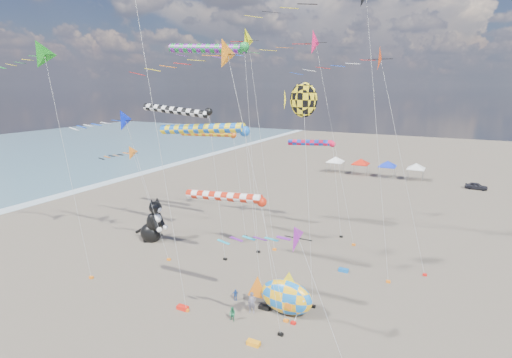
{
  "coord_description": "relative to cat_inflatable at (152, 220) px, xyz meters",
  "views": [
    {
      "loc": [
        15.2,
        -16.56,
        17.03
      ],
      "look_at": [
        0.69,
        12.0,
        9.5
      ],
      "focal_mm": 28.0,
      "sensor_mm": 36.0,
      "label": 1
    }
  ],
  "objects": [
    {
      "name": "parked_car",
      "position": [
        32.92,
        42.36,
        -1.95
      ],
      "size": [
        3.53,
        1.64,
        1.17
      ],
      "primitive_type": "imported",
      "rotation": [
        0.0,
        0.0,
        1.49
      ],
      "color": "#26262D",
      "rests_on": "ground"
    },
    {
      "name": "kite_bag_1",
      "position": [
        21.03,
        2.22,
        -2.39
      ],
      "size": [
        0.9,
        0.44,
        0.3
      ],
      "primitive_type": "cube",
      "color": "#125FB5",
      "rests_on": "ground"
    },
    {
      "name": "delta_kite_1",
      "position": [
        9.91,
        3.83,
        18.62
      ],
      "size": [
        10.91,
        2.53,
        22.69
      ],
      "color": "#F3F711",
      "rests_on": "ground"
    },
    {
      "name": "delta_kite_2",
      "position": [
        20.8,
        -12.04,
        5.64
      ],
      "size": [
        9.12,
        1.88,
        9.44
      ],
      "color": "purple",
      "rests_on": "ground"
    },
    {
      "name": "windsock_3",
      "position": [
        6.68,
        2.51,
        17.98
      ],
      "size": [
        10.14,
        0.91,
        21.05
      ],
      "color": "#198A34",
      "rests_on": "ground"
    },
    {
      "name": "fish_inflatable",
      "position": [
        18.93,
        -6.8,
        -1.1
      ],
      "size": [
        5.51,
        2.04,
        3.56
      ],
      "color": "blue",
      "rests_on": "ground"
    },
    {
      "name": "windsock_0",
      "position": [
        14.81,
        10.65,
        8.08
      ],
      "size": [
        6.84,
        0.69,
        11.05
      ],
      "color": "red",
      "rests_on": "ground"
    },
    {
      "name": "windsock_4",
      "position": [
        15.53,
        -9.47,
        6.92
      ],
      "size": [
        7.71,
        0.67,
        9.87
      ],
      "color": "red",
      "rests_on": "ground"
    },
    {
      "name": "kite_bag_0",
      "position": [
        17.22,
        -6.94,
        -2.39
      ],
      "size": [
        0.9,
        0.44,
        0.3
      ],
      "primitive_type": "cube",
      "color": "black",
      "rests_on": "ground"
    },
    {
      "name": "person_adult",
      "position": [
        16.57,
        -7.82,
        -1.7
      ],
      "size": [
        0.72,
        0.61,
        1.68
      ],
      "primitive_type": "imported",
      "rotation": [
        0.0,
        0.0,
        0.39
      ],
      "color": "slate",
      "rests_on": "ground"
    },
    {
      "name": "delta_kite_8",
      "position": [
        1.25,
        -3.24,
        11.05
      ],
      "size": [
        10.19,
        2.12,
        14.97
      ],
      "color": "#0720DB",
      "rests_on": "ground"
    },
    {
      "name": "kite_bag_2",
      "position": [
        11.54,
        -9.88,
        -2.39
      ],
      "size": [
        0.9,
        0.44,
        0.3
      ],
      "primitive_type": "cube",
      "color": "red",
      "rests_on": "ground"
    },
    {
      "name": "kite_bag_3",
      "position": [
        18.48,
        -11.27,
        -2.39
      ],
      "size": [
        0.9,
        0.44,
        0.3
      ],
      "primitive_type": "cube",
      "color": "orange",
      "rests_on": "ground"
    },
    {
      "name": "windsock_1",
      "position": [
        4.8,
        -0.6,
        12.03
      ],
      "size": [
        9.46,
        0.74,
        15.01
      ],
      "color": "black",
      "rests_on": "ground"
    },
    {
      "name": "delta_kite_3",
      "position": [
        14.37,
        -7.77,
        16.29
      ],
      "size": [
        12.23,
        2.18,
        20.25
      ],
      "color": "orange",
      "rests_on": "ground"
    },
    {
      "name": "cat_inflatable",
      "position": [
        0.0,
        0.0,
        0.0
      ],
      "size": [
        3.87,
        2.11,
        5.08
      ],
      "primitive_type": null,
      "rotation": [
        0.0,
        0.0,
        -0.06
      ],
      "color": "black",
      "rests_on": "ground"
    },
    {
      "name": "angelfish_kite",
      "position": [
        18.33,
        -3.0,
        13.28
      ],
      "size": [
        3.74,
        3.02,
        17.27
      ],
      "color": "yellow",
      "rests_on": "ground"
    },
    {
      "name": "delta_kite_7",
      "position": [
        22.72,
        4.78,
        16.59
      ],
      "size": [
        12.56,
        2.39,
        20.61
      ],
      "color": "red",
      "rests_on": "ground"
    },
    {
      "name": "windsock_2",
      "position": [
        10.98,
        -5.23,
        11.0
      ],
      "size": [
        9.84,
        0.83,
        14.0
      ],
      "color": "blue",
      "rests_on": "ground"
    },
    {
      "name": "delta_kite_9",
      "position": [
        -4.04,
        1.77,
        6.48
      ],
      "size": [
        8.42,
        1.85,
        10.28
      ],
      "color": "orange",
      "rests_on": "ground"
    },
    {
      "name": "tent_row",
      "position": [
        15.6,
        44.36,
        0.61
      ],
      "size": [
        19.2,
        4.2,
        3.8
      ],
      "color": "white",
      "rests_on": "ground"
    },
    {
      "name": "windsock_5",
      "position": [
        4.17,
        5.7,
        9.12
      ],
      "size": [
        8.6,
        0.74,
        12.09
      ],
      "color": "#DB5412",
      "rests_on": "ground"
    },
    {
      "name": "child_green",
      "position": [
        15.81,
        -9.48,
        -1.97
      ],
      "size": [
        0.6,
        0.49,
        1.13
      ],
      "primitive_type": "imported",
      "rotation": [
        0.0,
        0.0,
        -0.12
      ],
      "color": "#23794D",
      "rests_on": "ground"
    },
    {
      "name": "child_blue",
      "position": [
        14.53,
        -6.8,
        -2.06
      ],
      "size": [
        0.6,
        0.47,
        0.95
      ],
      "primitive_type": "imported",
      "rotation": [
        0.0,
        0.0,
        0.5
      ],
      "color": "#214B9E",
      "rests_on": "ground"
    },
    {
      "name": "delta_kite_6",
      "position": [
        15.09,
        8.93,
        18.6
      ],
      "size": [
        15.92,
        2.72,
        22.78
      ],
      "color": "#F81759",
      "rests_on": "ground"
    },
    {
      "name": "delta_kite_5",
      "position": [
        -1.72,
        -9.46,
        16.81
      ],
      "size": [
        9.89,
        2.52,
        20.86
      ],
      "color": "#17821A",
      "rests_on": "ground"
    }
  ]
}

